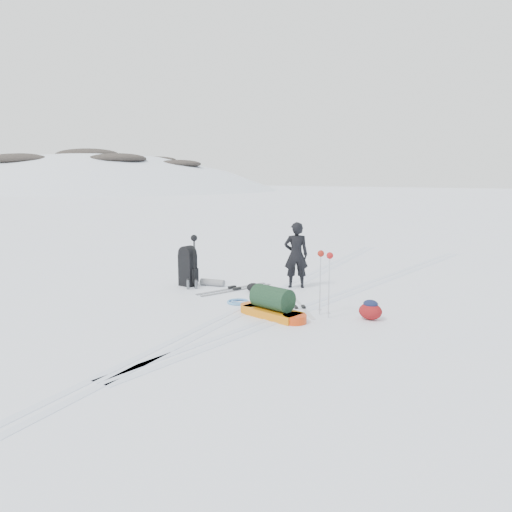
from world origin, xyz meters
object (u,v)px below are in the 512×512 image
at_px(skier, 296,255).
at_px(ski_poles_black, 194,244).
at_px(pulk_sled, 272,305).
at_px(expedition_rucksack, 191,267).

bearing_deg(skier, ski_poles_black, -1.49).
distance_m(pulk_sled, expedition_rucksack, 3.33).
bearing_deg(ski_poles_black, pulk_sled, -9.96).
relative_size(skier, ski_poles_black, 1.24).
bearing_deg(pulk_sled, ski_poles_black, 169.08).
distance_m(skier, ski_poles_black, 2.46).
bearing_deg(pulk_sled, expedition_rucksack, 168.92).
xyz_separation_m(pulk_sled, ski_poles_black, (-2.85, 1.24, 0.83)).
height_order(skier, pulk_sled, skier).
bearing_deg(ski_poles_black, expedition_rucksack, 167.47).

